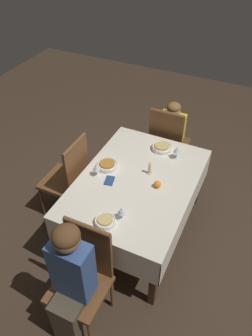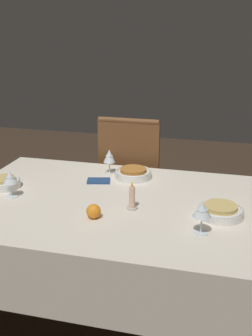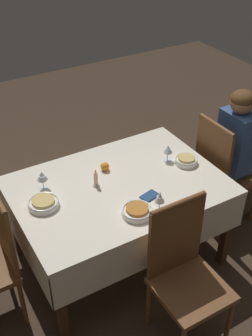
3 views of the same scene
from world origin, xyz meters
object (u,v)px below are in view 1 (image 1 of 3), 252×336
object	(u,v)px
wine_glass_north	(96,167)
wine_glass_east	(177,150)
candle_centerpiece	(150,169)
chair_north	(69,176)
bowl_west	(105,221)
orange_fruit	(157,185)
chair_east	(168,141)
dining_table	(137,187)
person_adult_denim	(70,281)
person_child_yellow	(173,133)
chair_west	(83,274)
bowl_north	(107,165)
napkin_red_folded	(110,181)
wine_glass_west	(122,211)
bowl_east	(162,147)

from	to	relation	value
wine_glass_north	wine_glass_east	bearing A→B (deg)	-46.38
candle_centerpiece	chair_north	bearing A→B (deg)	103.32
bowl_west	orange_fruit	bearing A→B (deg)	-21.98
chair_east	candle_centerpiece	distance (m)	0.88
bowl_west	candle_centerpiece	xyz separation A→B (m)	(0.74, -0.10, 0.02)
dining_table	chair_east	world-z (taller)	chair_east
person_adult_denim	person_child_yellow	world-z (taller)	person_adult_denim
orange_fruit	chair_west	bearing A→B (deg)	166.39
bowl_north	chair_north	bearing A→B (deg)	103.95
orange_fruit	napkin_red_folded	xyz separation A→B (m)	(-0.12, 0.44, -0.03)
wine_glass_east	napkin_red_folded	distance (m)	0.77
wine_glass_west	chair_north	bearing A→B (deg)	62.43
chair_east	candle_centerpiece	size ratio (longest dim) A/B	7.39
chair_north	bowl_east	bearing A→B (deg)	127.13
wine_glass_west	chair_west	bearing A→B (deg)	167.89
dining_table	bowl_west	size ratio (longest dim) A/B	8.53
dining_table	person_adult_denim	size ratio (longest dim) A/B	1.22
dining_table	napkin_red_folded	xyz separation A→B (m)	(-0.12, 0.23, 0.10)
wine_glass_east	napkin_red_folded	bearing A→B (deg)	142.37
person_child_yellow	bowl_north	size ratio (longest dim) A/B	4.86
wine_glass_east	bowl_north	size ratio (longest dim) A/B	0.69
person_adult_denim	wine_glass_north	size ratio (longest dim) A/B	8.43
chair_east	wine_glass_west	distance (m)	1.50
wine_glass_north	orange_fruit	bearing A→B (deg)	-80.74
dining_table	wine_glass_north	distance (m)	0.44
dining_table	candle_centerpiece	world-z (taller)	candle_centerpiece
chair_north	person_child_yellow	world-z (taller)	chair_north
chair_north	bowl_north	xyz separation A→B (m)	(0.10, -0.41, 0.23)
person_adult_denim	napkin_red_folded	xyz separation A→B (m)	(1.03, 0.21, 0.05)
dining_table	candle_centerpiece	size ratio (longest dim) A/B	10.92
bowl_east	person_child_yellow	bearing A→B (deg)	6.33
wine_glass_west	candle_centerpiece	world-z (taller)	same
chair_west	wine_glass_east	world-z (taller)	chair_west
chair_west	bowl_west	size ratio (longest dim) A/B	5.77
chair_west	chair_north	size ratio (longest dim) A/B	1.00
chair_west	wine_glass_west	size ratio (longest dim) A/B	7.42
bowl_east	bowl_north	bearing A→B (deg)	142.29
wine_glass_east	chair_north	bearing A→B (deg)	118.36
chair_east	orange_fruit	distance (m)	1.04
chair_north	orange_fruit	xyz separation A→B (m)	(0.05, -0.97, 0.23)
bowl_west	wine_glass_west	bearing A→B (deg)	-45.67
person_adult_denim	wine_glass_north	xyz separation A→B (m)	(1.05, 0.35, 0.15)
wine_glass_east	wine_glass_north	distance (m)	0.85
person_child_yellow	bowl_east	bearing A→B (deg)	96.33
chair_north	chair_east	bearing A→B (deg)	144.47
bowl_west	bowl_east	world-z (taller)	same
dining_table	person_child_yellow	bearing A→B (deg)	1.08
bowl_east	wine_glass_north	xyz separation A→B (m)	(-0.66, 0.43, 0.08)
dining_table	chair_west	distance (m)	0.99
orange_fruit	dining_table	bearing A→B (deg)	89.01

